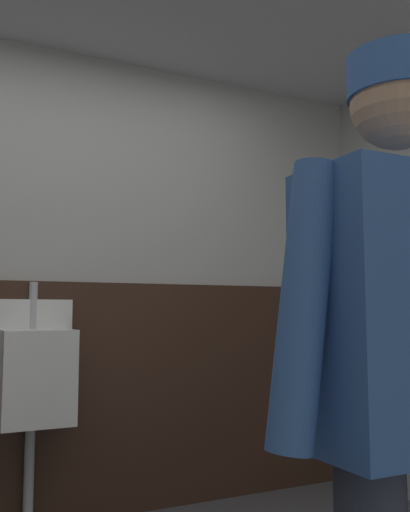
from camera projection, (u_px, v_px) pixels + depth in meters
The scene contains 3 objects.
wall_back at pixel (45, 278), 3.02m from camera, with size 4.59×0.12×2.53m, color #B2B2AD.
wainscot_band_back at pixel (44, 402), 2.89m from camera, with size 3.99×0.03×1.25m, color #382319.
urinal_solo at pixel (35, 375), 2.74m from camera, with size 0.40×0.34×1.24m.
Camera 1 is at (-0.54, -1.46, 1.09)m, focal length 39.27 mm.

